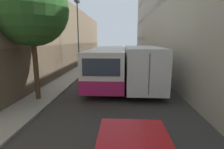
{
  "coord_description": "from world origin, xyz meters",
  "views": [
    {
      "loc": [
        0.35,
        1.38,
        3.55
      ],
      "look_at": [
        -0.17,
        11.33,
        1.6
      ],
      "focal_mm": 28.0,
      "sensor_mm": 36.0,
      "label": 1
    }
  ],
  "objects_px": {
    "box_truck": "(141,65)",
    "street_tree_left": "(31,9)",
    "street_lamp": "(78,24)",
    "panel_van": "(105,57)",
    "bus": "(108,64)"
  },
  "relations": [
    {
      "from": "bus",
      "to": "panel_van",
      "type": "relative_size",
      "value": 2.48
    },
    {
      "from": "panel_van",
      "to": "street_lamp",
      "type": "distance_m",
      "value": 10.55
    },
    {
      "from": "street_tree_left",
      "to": "box_truck",
      "type": "bearing_deg",
      "value": 29.63
    },
    {
      "from": "street_lamp",
      "to": "street_tree_left",
      "type": "bearing_deg",
      "value": -95.27
    },
    {
      "from": "panel_van",
      "to": "street_lamp",
      "type": "bearing_deg",
      "value": -100.72
    },
    {
      "from": "bus",
      "to": "box_truck",
      "type": "bearing_deg",
      "value": -27.38
    },
    {
      "from": "box_truck",
      "to": "panel_van",
      "type": "xyz_separation_m",
      "value": [
        -3.95,
        13.51,
        -0.64
      ]
    },
    {
      "from": "panel_van",
      "to": "street_lamp",
      "type": "relative_size",
      "value": 0.6
    },
    {
      "from": "street_lamp",
      "to": "box_truck",
      "type": "bearing_deg",
      "value": -34.41
    },
    {
      "from": "panel_van",
      "to": "street_tree_left",
      "type": "distance_m",
      "value": 17.87
    },
    {
      "from": "bus",
      "to": "street_tree_left",
      "type": "height_order",
      "value": "street_tree_left"
    },
    {
      "from": "bus",
      "to": "street_tree_left",
      "type": "relative_size",
      "value": 1.49
    },
    {
      "from": "box_truck",
      "to": "street_tree_left",
      "type": "relative_size",
      "value": 1.2
    },
    {
      "from": "bus",
      "to": "box_truck",
      "type": "height_order",
      "value": "box_truck"
    },
    {
      "from": "street_lamp",
      "to": "panel_van",
      "type": "bearing_deg",
      "value": 79.28
    }
  ]
}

